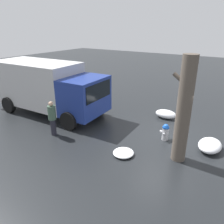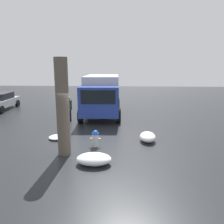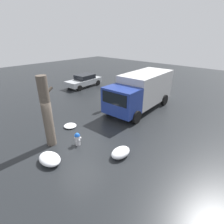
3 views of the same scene
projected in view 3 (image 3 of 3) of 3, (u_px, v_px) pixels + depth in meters
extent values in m
plane|color=black|center=(78.00, 145.00, 9.68)|extent=(60.00, 60.00, 0.00)
cylinder|color=#B7B7BC|center=(78.00, 140.00, 9.56)|extent=(0.28, 0.28, 0.56)
cylinder|color=blue|center=(77.00, 135.00, 9.44)|extent=(0.29, 0.29, 0.07)
sphere|color=blue|center=(77.00, 135.00, 9.42)|extent=(0.23, 0.23, 0.23)
cylinder|color=#B7B7BC|center=(80.00, 138.00, 9.66)|extent=(0.10, 0.11, 0.11)
cylinder|color=#B7B7BC|center=(75.00, 138.00, 9.66)|extent=(0.09, 0.10, 0.09)
cylinder|color=#B7B7BC|center=(80.00, 141.00, 9.42)|extent=(0.09, 0.10, 0.09)
cylinder|color=brown|center=(47.00, 113.00, 8.97)|extent=(0.51, 0.51, 3.83)
cylinder|color=brown|center=(48.00, 92.00, 8.69)|extent=(0.58, 0.14, 0.47)
cube|color=navy|center=(122.00, 101.00, 12.13)|extent=(1.79, 2.48, 1.84)
cube|color=black|center=(114.00, 99.00, 11.38)|extent=(0.12, 2.02, 0.81)
cube|color=#BCBCBC|center=(146.00, 87.00, 14.34)|extent=(5.03, 2.63, 2.36)
cylinder|color=black|center=(136.00, 117.00, 11.86)|extent=(0.91, 0.32, 0.90)
cylinder|color=black|center=(109.00, 108.00, 13.26)|extent=(0.91, 0.32, 0.90)
cylinder|color=black|center=(164.00, 100.00, 14.99)|extent=(0.91, 0.32, 0.90)
cylinder|color=black|center=(140.00, 94.00, 16.39)|extent=(0.91, 0.32, 0.90)
cylinder|color=#23232D|center=(104.00, 106.00, 13.92)|extent=(0.24, 0.24, 0.76)
cylinder|color=#3F5947|center=(104.00, 97.00, 13.64)|extent=(0.35, 0.35, 0.63)
sphere|color=tan|center=(104.00, 92.00, 13.47)|extent=(0.21, 0.21, 0.21)
cube|color=#ADB2B7|center=(84.00, 82.00, 20.21)|extent=(4.39, 2.06, 0.56)
cube|color=black|center=(85.00, 77.00, 20.14)|extent=(2.16, 1.69, 0.51)
cylinder|color=black|center=(80.00, 88.00, 18.78)|extent=(0.61, 0.24, 0.60)
cylinder|color=black|center=(69.00, 85.00, 19.77)|extent=(0.61, 0.24, 0.60)
cylinder|color=black|center=(98.00, 83.00, 20.87)|extent=(0.61, 0.24, 0.60)
cylinder|color=black|center=(88.00, 80.00, 21.86)|extent=(0.61, 0.24, 0.60)
ellipsoid|color=white|center=(70.00, 126.00, 11.50)|extent=(0.80, 0.82, 0.17)
ellipsoid|color=white|center=(50.00, 159.00, 8.27)|extent=(0.87, 1.27, 0.40)
ellipsoid|color=white|center=(121.00, 152.00, 8.69)|extent=(1.12, 0.74, 0.43)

